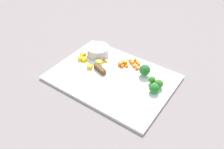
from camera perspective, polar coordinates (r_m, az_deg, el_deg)
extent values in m
plane|color=slate|center=(0.93, 0.00, -1.04)|extent=(4.00, 4.00, 0.00)
cube|color=white|center=(0.92, 0.00, -0.76)|extent=(0.47, 0.33, 0.01)
cylinder|color=#BBB3B8|center=(1.03, -3.45, 5.75)|extent=(0.10, 0.10, 0.04)
cube|color=silver|center=(0.83, 5.13, -6.29)|extent=(0.17, 0.08, 0.00)
cube|color=#52361E|center=(0.94, -3.10, 1.27)|extent=(0.07, 0.04, 0.02)
cube|color=orange|center=(0.97, 3.67, 2.10)|extent=(0.02, 0.02, 0.01)
cube|color=orange|center=(0.99, 2.38, 3.13)|extent=(0.01, 0.01, 0.01)
cube|color=orange|center=(0.98, 3.53, 2.85)|extent=(0.02, 0.02, 0.02)
cube|color=orange|center=(0.98, 4.95, 2.95)|extent=(0.02, 0.02, 0.01)
cube|color=orange|center=(0.96, 2.51, 2.14)|extent=(0.02, 0.02, 0.01)
cube|color=orange|center=(0.97, 2.09, 2.62)|extent=(0.02, 0.02, 0.02)
cube|color=orange|center=(0.98, 6.59, 2.66)|extent=(0.02, 0.02, 0.01)
cube|color=orange|center=(0.97, 5.47, 2.11)|extent=(0.02, 0.01, 0.01)
cube|color=orange|center=(0.96, 6.16, 1.55)|extent=(0.01, 0.02, 0.01)
cube|color=orange|center=(0.99, 6.20, 3.07)|extent=(0.01, 0.02, 0.01)
cube|color=orange|center=(1.00, 4.46, 3.46)|extent=(0.01, 0.02, 0.01)
cube|color=orange|center=(1.00, 5.68, 3.56)|extent=(0.02, 0.02, 0.01)
cube|color=yellow|center=(0.96, -5.44, 1.88)|extent=(0.02, 0.02, 0.02)
cube|color=yellow|center=(0.99, -1.51, 3.40)|extent=(0.01, 0.01, 0.01)
cube|color=yellow|center=(1.01, -7.73, 3.96)|extent=(0.03, 0.03, 0.02)
cube|color=yellow|center=(1.03, -7.17, 4.81)|extent=(0.02, 0.02, 0.02)
cube|color=yellow|center=(0.97, -3.23, 2.85)|extent=(0.03, 0.02, 0.02)
cube|color=yellow|center=(1.00, -6.88, 3.65)|extent=(0.02, 0.02, 0.02)
cylinder|color=#81AC66|center=(0.86, 10.18, -4.03)|extent=(0.01, 0.01, 0.01)
sphere|color=#246F29|center=(0.85, 10.29, -3.32)|extent=(0.04, 0.04, 0.04)
cylinder|color=#8DC362|center=(0.93, 7.88, 0.18)|extent=(0.02, 0.02, 0.02)
sphere|color=#236729|center=(0.92, 7.99, 1.13)|extent=(0.04, 0.04, 0.04)
cylinder|color=#98C05A|center=(0.90, 9.64, -1.90)|extent=(0.01, 0.01, 0.01)
sphere|color=#327820|center=(0.89, 9.73, -1.27)|extent=(0.03, 0.03, 0.03)
cylinder|color=#95C256|center=(0.89, 11.24, -2.90)|extent=(0.01, 0.01, 0.01)
sphere|color=#38702B|center=(0.88, 11.36, -2.22)|extent=(0.03, 0.03, 0.03)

